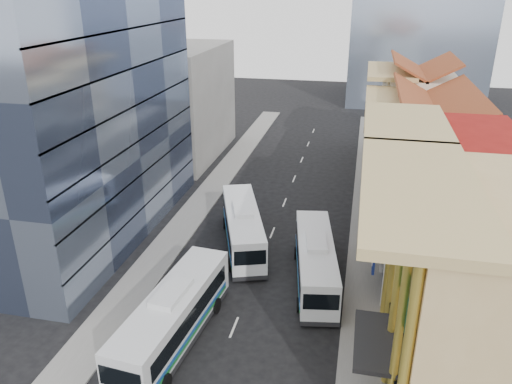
% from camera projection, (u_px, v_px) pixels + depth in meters
% --- Properties ---
extents(sidewalk_right, '(3.00, 90.00, 0.15)m').
position_uv_depth(sidewalk_right, '(366.00, 241.00, 44.31)').
color(sidewalk_right, slate).
rests_on(sidewalk_right, ground).
extents(sidewalk_left, '(3.00, 90.00, 0.15)m').
position_uv_depth(sidewalk_left, '(185.00, 223.00, 47.64)').
color(sidewalk_left, slate).
rests_on(sidewalk_left, ground).
extents(shophouse_tan, '(8.00, 14.00, 12.00)m').
position_uv_depth(shophouse_tan, '(481.00, 305.00, 25.62)').
color(shophouse_tan, tan).
rests_on(shophouse_tan, ground).
extents(shophouse_red, '(8.00, 10.00, 12.00)m').
position_uv_depth(shophouse_red, '(449.00, 209.00, 36.42)').
color(shophouse_red, maroon).
rests_on(shophouse_red, ground).
extents(shophouse_cream_near, '(8.00, 9.00, 10.00)m').
position_uv_depth(shophouse_cream_near, '(433.00, 177.00, 45.37)').
color(shophouse_cream_near, beige).
rests_on(shophouse_cream_near, ground).
extents(shophouse_cream_mid, '(8.00, 9.00, 10.00)m').
position_uv_depth(shophouse_cream_mid, '(424.00, 147.00, 53.47)').
color(shophouse_cream_mid, beige).
rests_on(shophouse_cream_mid, ground).
extents(shophouse_cream_far, '(8.00, 12.00, 11.00)m').
position_uv_depth(shophouse_cream_far, '(417.00, 118.00, 62.73)').
color(shophouse_cream_far, beige).
rests_on(shophouse_cream_far, ground).
extents(office_tower, '(12.00, 26.00, 30.00)m').
position_uv_depth(office_tower, '(64.00, 66.00, 40.80)').
color(office_tower, '#424E69').
rests_on(office_tower, ground).
extents(office_block_far, '(10.00, 18.00, 14.00)m').
position_uv_depth(office_block_far, '(180.00, 102.00, 64.43)').
color(office_block_far, gray).
rests_on(office_block_far, ground).
extents(bus_left_near, '(4.04, 12.45, 3.92)m').
position_uv_depth(bus_left_near, '(173.00, 316.00, 31.35)').
color(bus_left_near, silver).
rests_on(bus_left_near, ground).
extents(bus_left_far, '(6.53, 12.19, 3.83)m').
position_uv_depth(bus_left_far, '(243.00, 227.00, 42.92)').
color(bus_left_far, white).
rests_on(bus_left_far, ground).
extents(bus_right, '(4.60, 11.91, 3.73)m').
position_uv_depth(bus_right, '(315.00, 261.00, 37.75)').
color(bus_right, silver).
rests_on(bus_right, ground).
extents(sedan_left, '(1.76, 4.08, 1.37)m').
position_uv_depth(sedan_left, '(145.00, 368.00, 28.92)').
color(sedan_left, white).
rests_on(sedan_left, ground).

